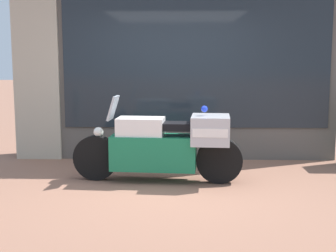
{
  "coord_description": "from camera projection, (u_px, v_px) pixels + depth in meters",
  "views": [
    {
      "loc": [
        0.12,
        -5.94,
        1.7
      ],
      "look_at": [
        -0.09,
        0.88,
        0.7
      ],
      "focal_mm": 50.0,
      "sensor_mm": 36.0,
      "label": 1
    }
  ],
  "objects": [
    {
      "name": "ground_plane",
      "position": [
        173.0,
        189.0,
        6.13
      ],
      "size": [
        60.0,
        60.0,
        0.0
      ],
      "primitive_type": "plane",
      "color": "#8E604C"
    },
    {
      "name": "shop_building",
      "position": [
        154.0,
        39.0,
        7.82
      ],
      "size": [
        5.37,
        0.55,
        4.02
      ],
      "color": "#56514C",
      "rests_on": "ground"
    },
    {
      "name": "window_display",
      "position": [
        193.0,
        128.0,
        8.06
      ],
      "size": [
        4.16,
        0.3,
        2.12
      ],
      "color": "slate",
      "rests_on": "ground"
    },
    {
      "name": "paramedic_motorcycle",
      "position": [
        167.0,
        144.0,
        6.42
      ],
      "size": [
        2.36,
        0.65,
        1.19
      ],
      "rotation": [
        0.0,
        0.0,
        3.07
      ],
      "color": "black",
      "rests_on": "ground"
    }
  ]
}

